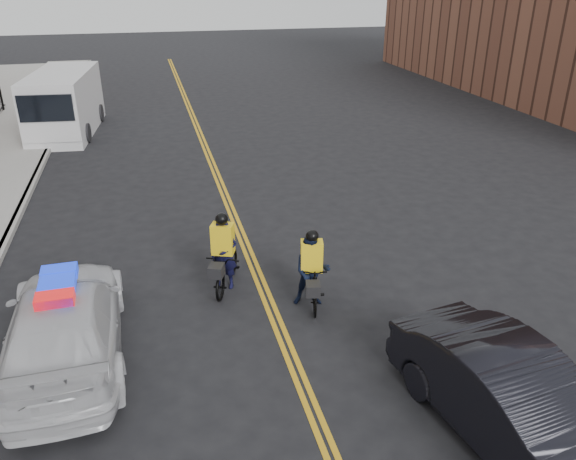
# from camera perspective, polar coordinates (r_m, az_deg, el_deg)

# --- Properties ---
(ground) EXTENTS (120.00, 120.00, 0.00)m
(ground) POSITION_cam_1_polar(r_m,az_deg,el_deg) (11.09, -0.59, -10.68)
(ground) COLOR black
(ground) RESTS_ON ground
(center_line_left) EXTENTS (0.10, 60.00, 0.01)m
(center_line_left) POSITION_cam_1_polar(r_m,az_deg,el_deg) (18.08, -6.82, 3.86)
(center_line_left) COLOR gold
(center_line_left) RESTS_ON ground
(center_line_right) EXTENTS (0.10, 60.00, 0.01)m
(center_line_right) POSITION_cam_1_polar(r_m,az_deg,el_deg) (18.10, -6.32, 3.91)
(center_line_right) COLOR gold
(center_line_right) RESTS_ON ground
(curb) EXTENTS (0.20, 60.00, 0.15)m
(curb) POSITION_cam_1_polar(r_m,az_deg,el_deg) (18.37, -25.44, 2.09)
(curb) COLOR gray
(curb) RESTS_ON ground
(police_cruiser) EXTENTS (2.15, 4.98, 1.59)m
(police_cruiser) POSITION_cam_1_polar(r_m,az_deg,el_deg) (10.92, -21.73, -8.78)
(police_cruiser) COLOR silver
(police_cruiser) RESTS_ON ground
(dark_sedan) EXTENTS (2.27, 4.61, 1.45)m
(dark_sedan) POSITION_cam_1_polar(r_m,az_deg,el_deg) (9.18, 22.00, -15.95)
(dark_sedan) COLOR black
(dark_sedan) RESTS_ON ground
(cargo_van) EXTENTS (2.80, 6.28, 2.55)m
(cargo_van) POSITION_cam_1_polar(r_m,az_deg,el_deg) (26.22, -21.82, 11.77)
(cargo_van) COLOR silver
(cargo_van) RESTS_ON ground
(cyclist_near) EXTENTS (1.26, 1.92, 1.78)m
(cyclist_near) POSITION_cam_1_polar(r_m,az_deg,el_deg) (12.44, -6.54, -3.23)
(cyclist_near) COLOR black
(cyclist_near) RESTS_ON ground
(cyclist_far) EXTENTS (0.88, 1.75, 1.71)m
(cyclist_far) POSITION_cam_1_polar(r_m,az_deg,el_deg) (11.73, 2.39, -4.64)
(cyclist_far) COLOR black
(cyclist_far) RESTS_ON ground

